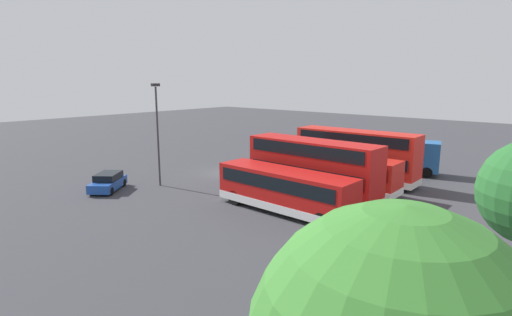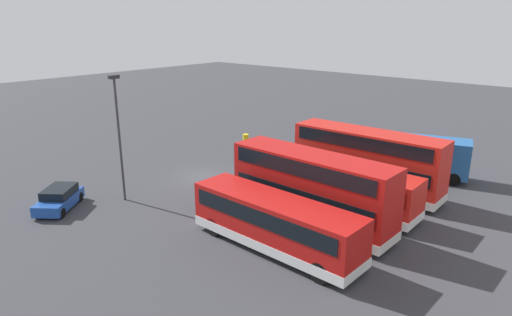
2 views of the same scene
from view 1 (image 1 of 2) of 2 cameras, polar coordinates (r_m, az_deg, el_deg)
name	(u,v)px [view 1 (image 1 of 2)]	position (r m, az deg, el deg)	size (l,w,h in m)	color
ground_plane	(224,173)	(39.26, -4.62, -2.11)	(140.00, 140.00, 0.00)	#38383D
bus_double_decker_near_end	(356,154)	(36.55, 14.04, 0.52)	(2.82, 11.00, 4.55)	red
bus_single_deck_second	(336,171)	(33.32, 11.32, -1.83)	(2.77, 10.39, 2.95)	red
bus_double_decker_third	(312,168)	(30.26, 8.05, -1.42)	(2.74, 10.56, 4.55)	#B71411
bus_single_deck_fourth	(285,189)	(27.34, 4.09, -4.47)	(2.76, 10.35, 2.95)	#B71411
box_truck_blue	(399,156)	(41.30, 19.79, 0.34)	(4.51, 7.90, 3.20)	#235999
car_hatchback_silver	(108,182)	(35.05, -20.38, -3.22)	(4.19, 3.84, 1.43)	#1E479E
lamp_post_tall	(157,127)	(34.56, -13.88, 4.25)	(0.70, 0.30, 8.66)	#38383D
waste_bin_yellow	(255,150)	(48.92, -0.14, 1.12)	(0.60, 0.60, 0.95)	yellow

